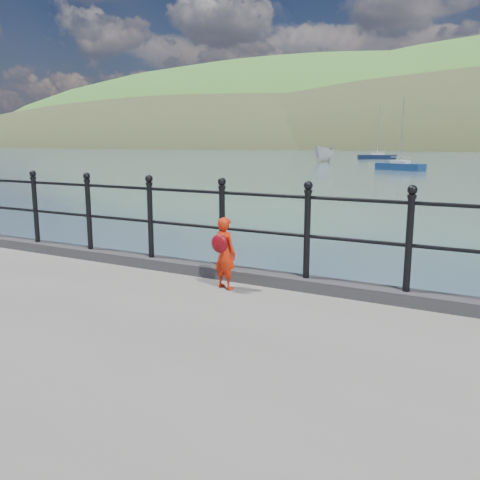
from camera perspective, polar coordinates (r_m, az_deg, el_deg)
The scene contains 7 objects.
ground at distance 7.63m, azimuth -5.30°, elevation -10.62°, with size 600.00×600.00×0.00m, color #2D4251.
kerb at distance 7.19m, azimuth -6.11°, elevation -3.00°, with size 60.00×0.30×0.15m, color #28282B.
railing at distance 7.05m, azimuth -6.24°, elevation 2.92°, with size 18.11×0.11×1.20m.
child at distance 6.26m, azimuth -1.75°, elevation -1.40°, with size 0.38×0.33×0.90m.
launch_white at distance 72.59m, azimuth 9.43°, elevation 9.50°, with size 2.20×5.84×2.26m, color beige.
sailboat_port at distance 53.60m, azimuth 17.52°, elevation 7.83°, with size 5.11×3.29×7.25m.
sailboat_left at distance 87.60m, azimuth 15.13°, elevation 8.98°, with size 6.15×4.58×8.55m.
Camera 1 is at (3.98, -5.88, 2.80)m, focal length 38.00 mm.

